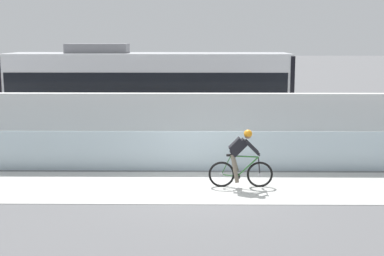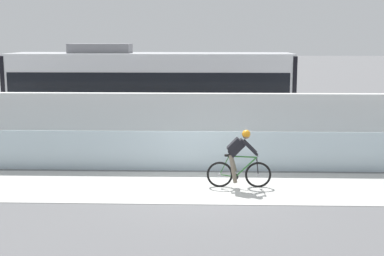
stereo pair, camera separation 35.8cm
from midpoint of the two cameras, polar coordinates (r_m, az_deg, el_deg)
ground_plane at (r=15.00m, az=1.02°, el=-6.23°), size 200.00×200.00×0.00m
bike_path_deck at (r=15.00m, az=1.02°, el=-6.21°), size 32.00×3.20×0.01m
glass_parapet at (r=16.65m, az=0.99°, el=-2.45°), size 32.00×0.05×1.23m
concrete_barrier_wall at (r=18.33m, az=0.96°, el=0.24°), size 32.00×0.36×2.21m
tram_rail_near at (r=20.97m, az=0.92°, el=-1.62°), size 32.00×0.08×0.01m
tram_rail_far at (r=22.38m, az=0.90°, el=-0.90°), size 32.00×0.08×0.01m
tram at (r=21.50m, az=-5.11°, el=3.72°), size 11.06×2.54×3.81m
cyclist_on_bike at (r=14.83m, az=4.46°, el=-3.26°), size 1.77×0.58×1.61m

